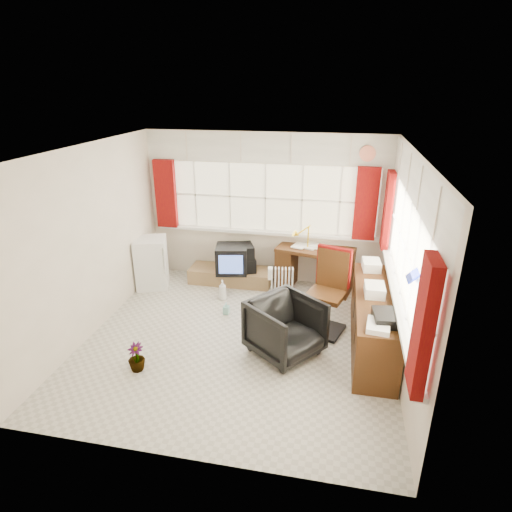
{
  "coord_description": "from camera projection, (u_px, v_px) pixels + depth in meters",
  "views": [
    {
      "loc": [
        1.19,
        -4.75,
        3.21
      ],
      "look_at": [
        0.13,
        0.55,
        1.01
      ],
      "focal_mm": 30.0,
      "sensor_mm": 36.0,
      "label": 1
    }
  ],
  "objects": [
    {
      "name": "window_right",
      "position": [
        398.0,
        290.0,
        5.03
      ],
      "size": [
        0.12,
        3.7,
        3.6
      ],
      "color": "beige",
      "rests_on": "room_walls"
    },
    {
      "name": "window_back",
      "position": [
        265.0,
        228.0,
        7.15
      ],
      "size": [
        3.7,
        0.12,
        3.6
      ],
      "color": "beige",
      "rests_on": "room_walls"
    },
    {
      "name": "room_walls",
      "position": [
        237.0,
        234.0,
        5.17
      ],
      "size": [
        4.0,
        4.0,
        4.0
      ],
      "color": "beige",
      "rests_on": "ground"
    },
    {
      "name": "radiator",
      "position": [
        282.0,
        287.0,
        6.74
      ],
      "size": [
        0.38,
        0.2,
        0.54
      ],
      "color": "white",
      "rests_on": "ground"
    },
    {
      "name": "ground",
      "position": [
        239.0,
        340.0,
        5.74
      ],
      "size": [
        4.0,
        4.0,
        0.0
      ],
      "primitive_type": "plane",
      "color": "beige",
      "rests_on": "ground"
    },
    {
      "name": "hifi_stack",
      "position": [
        236.0,
        259.0,
        7.15
      ],
      "size": [
        0.74,
        0.62,
        0.45
      ],
      "color": "black",
      "rests_on": "tv_bench"
    },
    {
      "name": "file_tray",
      "position": [
        386.0,
        318.0,
        4.69
      ],
      "size": [
        0.31,
        0.38,
        0.12
      ],
      "primitive_type": "cube",
      "rotation": [
        0.0,
        0.0,
        0.11
      ],
      "color": "black",
      "rests_on": "credenza"
    },
    {
      "name": "spray_bottle_b",
      "position": [
        226.0,
        308.0,
        6.35
      ],
      "size": [
        0.09,
        0.09,
        0.18
      ],
      "primitive_type": "imported",
      "rotation": [
        0.0,
        0.0,
        -0.05
      ],
      "color": "#8ED3C9",
      "rests_on": "ground"
    },
    {
      "name": "spray_bottle_a",
      "position": [
        223.0,
        290.0,
        6.75
      ],
      "size": [
        0.17,
        0.17,
        0.33
      ],
      "primitive_type": "imported",
      "rotation": [
        0.0,
        0.0,
        0.39
      ],
      "color": "silver",
      "rests_on": "ground"
    },
    {
      "name": "flower_vase",
      "position": [
        136.0,
        357.0,
        5.08
      ],
      "size": [
        0.24,
        0.24,
        0.36
      ],
      "primitive_type": "imported",
      "rotation": [
        0.0,
        0.0,
        -0.25
      ],
      "color": "black",
      "rests_on": "ground"
    },
    {
      "name": "desk",
      "position": [
        315.0,
        266.0,
        7.06
      ],
      "size": [
        1.32,
        0.85,
        0.74
      ],
      "color": "#502C12",
      "rests_on": "ground"
    },
    {
      "name": "office_chair",
      "position": [
        285.0,
        328.0,
        5.33
      ],
      "size": [
        1.12,
        1.11,
        0.73
      ],
      "primitive_type": "imported",
      "rotation": [
        0.0,
        0.0,
        0.9
      ],
      "color": "black",
      "rests_on": "ground"
    },
    {
      "name": "crt_tv",
      "position": [
        232.0,
        259.0,
        7.1
      ],
      "size": [
        0.59,
        0.56,
        0.46
      ],
      "color": "black",
      "rests_on": "tv_bench"
    },
    {
      "name": "tv_bench",
      "position": [
        231.0,
        275.0,
        7.35
      ],
      "size": [
        1.4,
        0.5,
        0.25
      ],
      "primitive_type": "cube",
      "color": "#936B49",
      "rests_on": "ground"
    },
    {
      "name": "overhead_cabinets",
      "position": [
        326.0,
        161.0,
        5.6
      ],
      "size": [
        3.98,
        3.98,
        0.48
      ],
      "color": "white",
      "rests_on": "room_walls"
    },
    {
      "name": "credenza",
      "position": [
        373.0,
        320.0,
        5.46
      ],
      "size": [
        0.5,
        2.0,
        0.85
      ],
      "color": "#502C12",
      "rests_on": "ground"
    },
    {
      "name": "mini_fridge",
      "position": [
        152.0,
        263.0,
        7.1
      ],
      "size": [
        0.63,
        0.63,
        0.85
      ],
      "color": "white",
      "rests_on": "ground"
    },
    {
      "name": "curtains",
      "position": [
        318.0,
        220.0,
        5.86
      ],
      "size": [
        3.83,
        3.83,
        1.15
      ],
      "color": "maroon",
      "rests_on": "room_walls"
    },
    {
      "name": "task_chair",
      "position": [
        330.0,
        287.0,
        5.81
      ],
      "size": [
        0.62,
        0.64,
        1.17
      ],
      "color": "black",
      "rests_on": "ground"
    },
    {
      "name": "desk_lamp",
      "position": [
        308.0,
        232.0,
        6.84
      ],
      "size": [
        0.16,
        0.14,
        0.4
      ],
      "color": "#DDB409",
      "rests_on": "desk"
    }
  ]
}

